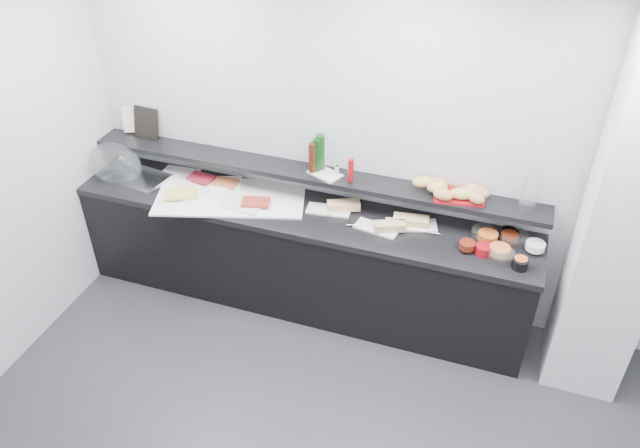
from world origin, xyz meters
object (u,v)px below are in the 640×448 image
(cloche_base, at_px, (138,178))
(bread_tray, at_px, (459,195))
(sandwich_plate_mid, at_px, (377,228))
(condiment_tray, at_px, (325,174))
(framed_print, at_px, (146,123))
(carafe, at_px, (530,191))

(cloche_base, bearing_deg, bread_tray, 13.57)
(sandwich_plate_mid, distance_m, condiment_tray, 0.57)
(cloche_base, distance_m, bread_tray, 2.57)
(framed_print, xyz_separation_m, carafe, (3.05, -0.07, 0.02))
(condiment_tray, bearing_deg, sandwich_plate_mid, -0.73)
(cloche_base, distance_m, carafe, 3.04)
(sandwich_plate_mid, xyz_separation_m, carafe, (0.99, 0.23, 0.39))
(sandwich_plate_mid, distance_m, framed_print, 2.11)
(cloche_base, relative_size, carafe, 1.58)
(sandwich_plate_mid, relative_size, framed_print, 1.24)
(cloche_base, xyz_separation_m, sandwich_plate_mid, (2.02, -0.02, -0.01))
(framed_print, relative_size, carafe, 0.87)
(cloche_base, relative_size, condiment_tray, 1.92)
(cloche_base, distance_m, framed_print, 0.46)
(sandwich_plate_mid, xyz_separation_m, framed_print, (-2.05, 0.30, 0.37))
(cloche_base, xyz_separation_m, bread_tray, (2.54, 0.23, 0.24))
(sandwich_plate_mid, bearing_deg, cloche_base, -170.92)
(sandwich_plate_mid, xyz_separation_m, condiment_tray, (-0.47, 0.21, 0.25))
(sandwich_plate_mid, height_order, framed_print, framed_print)
(carafe, bearing_deg, sandwich_plate_mid, -166.78)
(framed_print, bearing_deg, bread_tray, 2.48)
(framed_print, height_order, condiment_tray, framed_print)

